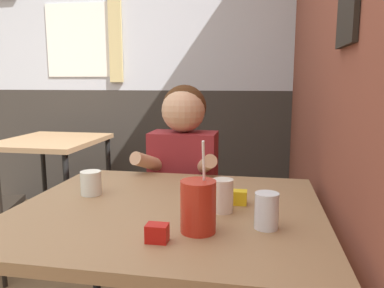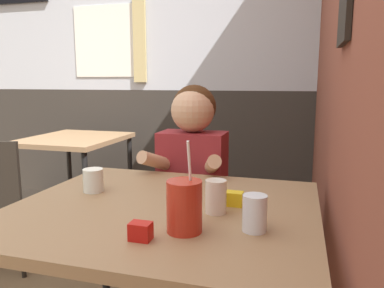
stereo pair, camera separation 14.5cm
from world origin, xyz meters
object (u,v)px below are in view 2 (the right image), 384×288
(background_table, at_px, (75,148))
(person_seated, at_px, (193,187))
(cocktail_pitcher, at_px, (184,206))
(main_table, at_px, (164,222))

(background_table, height_order, person_seated, person_seated)
(person_seated, height_order, cocktail_pitcher, person_seated)
(cocktail_pitcher, bearing_deg, person_seated, 104.47)
(background_table, height_order, cocktail_pitcher, cocktail_pitcher)
(person_seated, bearing_deg, background_table, 148.79)
(main_table, height_order, person_seated, person_seated)
(background_table, bearing_deg, person_seated, -31.21)
(cocktail_pitcher, bearing_deg, background_table, 131.94)
(background_table, distance_m, cocktail_pitcher, 2.09)
(person_seated, distance_m, cocktail_pitcher, 0.89)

